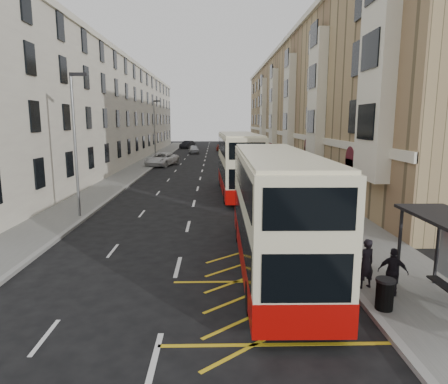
{
  "coord_description": "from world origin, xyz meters",
  "views": [
    {
      "loc": [
        1.45,
        -10.67,
        5.56
      ],
      "look_at": [
        1.86,
        7.61,
        2.29
      ],
      "focal_mm": 32.0,
      "sensor_mm": 36.0,
      "label": 1
    }
  ],
  "objects_px": {
    "white_van": "(162,159)",
    "car_dark": "(187,145)",
    "car_red": "(222,147)",
    "pedestrian_far": "(393,272)",
    "street_lamp_far": "(155,128)",
    "double_decker_rear": "(239,164)",
    "car_silver": "(194,149)",
    "pedestrian_near": "(366,263)",
    "street_lamp_near": "(76,137)",
    "double_decker_front": "(275,211)",
    "litter_bin": "(385,294)"
  },
  "relations": [
    {
      "from": "street_lamp_far",
      "to": "pedestrian_far",
      "type": "relative_size",
      "value": 5.26
    },
    {
      "from": "street_lamp_near",
      "to": "car_silver",
      "type": "height_order",
      "value": "street_lamp_near"
    },
    {
      "from": "street_lamp_far",
      "to": "pedestrian_near",
      "type": "xyz_separation_m",
      "value": [
        12.7,
        -40.41,
        -3.66
      ]
    },
    {
      "from": "double_decker_front",
      "to": "white_van",
      "type": "relative_size",
      "value": 1.91
    },
    {
      "from": "litter_bin",
      "to": "white_van",
      "type": "xyz_separation_m",
      "value": [
        -11.55,
        39.17,
        0.18
      ]
    },
    {
      "from": "double_decker_front",
      "to": "double_decker_rear",
      "type": "relative_size",
      "value": 0.96
    },
    {
      "from": "pedestrian_far",
      "to": "car_red",
      "type": "height_order",
      "value": "pedestrian_far"
    },
    {
      "from": "pedestrian_near",
      "to": "litter_bin",
      "type": "bearing_deg",
      "value": 73.42
    },
    {
      "from": "double_decker_rear",
      "to": "car_silver",
      "type": "xyz_separation_m",
      "value": [
        -5.46,
        38.83,
        -1.65
      ]
    },
    {
      "from": "litter_bin",
      "to": "pedestrian_near",
      "type": "bearing_deg",
      "value": 90.0
    },
    {
      "from": "double_decker_rear",
      "to": "pedestrian_far",
      "type": "xyz_separation_m",
      "value": [
        3.74,
        -18.44,
        -1.44
      ]
    },
    {
      "from": "street_lamp_near",
      "to": "litter_bin",
      "type": "xyz_separation_m",
      "value": [
        12.7,
        -11.94,
        -4.01
      ]
    },
    {
      "from": "car_silver",
      "to": "car_dark",
      "type": "relative_size",
      "value": 0.89
    },
    {
      "from": "pedestrian_near",
      "to": "car_dark",
      "type": "height_order",
      "value": "pedestrian_near"
    },
    {
      "from": "car_silver",
      "to": "double_decker_rear",
      "type": "bearing_deg",
      "value": -89.31
    },
    {
      "from": "white_van",
      "to": "car_red",
      "type": "height_order",
      "value": "white_van"
    },
    {
      "from": "street_lamp_near",
      "to": "car_red",
      "type": "bearing_deg",
      "value": 80.21
    },
    {
      "from": "litter_bin",
      "to": "pedestrian_far",
      "type": "distance_m",
      "value": 1.19
    },
    {
      "from": "street_lamp_near",
      "to": "pedestrian_far",
      "type": "relative_size",
      "value": 5.26
    },
    {
      "from": "litter_bin",
      "to": "pedestrian_near",
      "type": "relative_size",
      "value": 0.56
    },
    {
      "from": "street_lamp_far",
      "to": "double_decker_rear",
      "type": "height_order",
      "value": "street_lamp_far"
    },
    {
      "from": "white_van",
      "to": "car_silver",
      "type": "height_order",
      "value": "white_van"
    },
    {
      "from": "street_lamp_near",
      "to": "double_decker_rear",
      "type": "relative_size",
      "value": 0.69
    },
    {
      "from": "litter_bin",
      "to": "pedestrian_far",
      "type": "bearing_deg",
      "value": 55.92
    },
    {
      "from": "double_decker_front",
      "to": "car_dark",
      "type": "bearing_deg",
      "value": 97.25
    },
    {
      "from": "white_van",
      "to": "pedestrian_near",
      "type": "bearing_deg",
      "value": -56.03
    },
    {
      "from": "pedestrian_near",
      "to": "car_dark",
      "type": "bearing_deg",
      "value": -98.01
    },
    {
      "from": "pedestrian_far",
      "to": "car_dark",
      "type": "relative_size",
      "value": 0.33
    },
    {
      "from": "street_lamp_near",
      "to": "litter_bin",
      "type": "bearing_deg",
      "value": -43.23
    },
    {
      "from": "street_lamp_far",
      "to": "pedestrian_near",
      "type": "bearing_deg",
      "value": -72.55
    },
    {
      "from": "double_decker_front",
      "to": "car_dark",
      "type": "relative_size",
      "value": 2.39
    },
    {
      "from": "street_lamp_near",
      "to": "street_lamp_far",
      "type": "height_order",
      "value": "same"
    },
    {
      "from": "car_silver",
      "to": "pedestrian_far",
      "type": "bearing_deg",
      "value": -88.19
    },
    {
      "from": "street_lamp_near",
      "to": "street_lamp_far",
      "type": "xyz_separation_m",
      "value": [
        0.0,
        30.0,
        0.0
      ]
    },
    {
      "from": "car_red",
      "to": "pedestrian_far",
      "type": "bearing_deg",
      "value": 99.3
    },
    {
      "from": "double_decker_front",
      "to": "car_dark",
      "type": "xyz_separation_m",
      "value": [
        -7.81,
        67.63,
        -1.49
      ]
    },
    {
      "from": "pedestrian_near",
      "to": "car_silver",
      "type": "distance_m",
      "value": 57.34
    },
    {
      "from": "pedestrian_far",
      "to": "double_decker_front",
      "type": "bearing_deg",
      "value": -13.28
    },
    {
      "from": "pedestrian_far",
      "to": "car_dark",
      "type": "bearing_deg",
      "value": -55.86
    },
    {
      "from": "pedestrian_far",
      "to": "white_van",
      "type": "height_order",
      "value": "pedestrian_far"
    },
    {
      "from": "pedestrian_near",
      "to": "pedestrian_far",
      "type": "relative_size",
      "value": 1.09
    },
    {
      "from": "white_van",
      "to": "car_dark",
      "type": "bearing_deg",
      "value": 105.04
    },
    {
      "from": "double_decker_front",
      "to": "car_silver",
      "type": "height_order",
      "value": "double_decker_front"
    },
    {
      "from": "pedestrian_far",
      "to": "car_dark",
      "type": "height_order",
      "value": "pedestrian_far"
    },
    {
      "from": "double_decker_rear",
      "to": "pedestrian_near",
      "type": "bearing_deg",
      "value": -81.78
    },
    {
      "from": "pedestrian_near",
      "to": "double_decker_rear",
      "type": "bearing_deg",
      "value": -96.76
    },
    {
      "from": "pedestrian_far",
      "to": "car_red",
      "type": "distance_m",
      "value": 63.95
    },
    {
      "from": "pedestrian_far",
      "to": "car_silver",
      "type": "height_order",
      "value": "pedestrian_far"
    },
    {
      "from": "street_lamp_far",
      "to": "white_van",
      "type": "xyz_separation_m",
      "value": [
        1.15,
        -2.77,
        -3.82
      ]
    },
    {
      "from": "double_decker_rear",
      "to": "street_lamp_far",
      "type": "bearing_deg",
      "value": 111.48
    }
  ]
}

